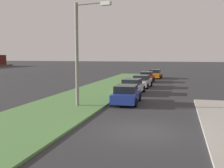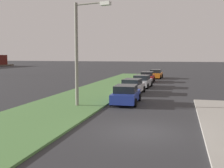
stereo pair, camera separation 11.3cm
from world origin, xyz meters
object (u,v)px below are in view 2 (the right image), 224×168
(parked_car_silver, at_px, (142,81))
(parked_car_red, at_px, (147,77))
(streetlight, at_px, (81,47))
(parked_car_white, at_px, (132,86))
(parked_car_orange, at_px, (156,74))
(parked_car_blue, at_px, (126,94))

(parked_car_silver, height_order, parked_car_red, same)
(streetlight, bearing_deg, parked_car_white, -16.53)
(parked_car_silver, xyz_separation_m, parked_car_orange, (13.04, -0.43, 0.00))
(parked_car_red, relative_size, streetlight, 0.58)
(parked_car_orange, relative_size, streetlight, 0.58)
(parked_car_blue, distance_m, parked_car_orange, 23.99)
(parked_car_blue, bearing_deg, streetlight, 127.04)
(streetlight, bearing_deg, parked_car_blue, -50.81)
(parked_car_silver, bearing_deg, parked_car_red, 4.86)
(parked_car_white, height_order, parked_car_silver, same)
(parked_car_red, height_order, parked_car_orange, same)
(parked_car_orange, bearing_deg, streetlight, 175.54)
(parked_car_blue, height_order, streetlight, streetlight)
(parked_car_red, bearing_deg, parked_car_blue, -179.92)
(parked_car_blue, distance_m, parked_car_white, 5.67)
(parked_car_red, distance_m, streetlight, 20.51)
(parked_car_blue, bearing_deg, parked_car_silver, -0.60)
(parked_car_orange, bearing_deg, parked_car_silver, -179.82)
(parked_car_silver, height_order, streetlight, streetlight)
(parked_car_blue, relative_size, parked_car_white, 1.00)
(parked_car_blue, xyz_separation_m, parked_car_red, (17.70, 0.51, 0.00))
(parked_car_blue, height_order, parked_car_silver, same)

